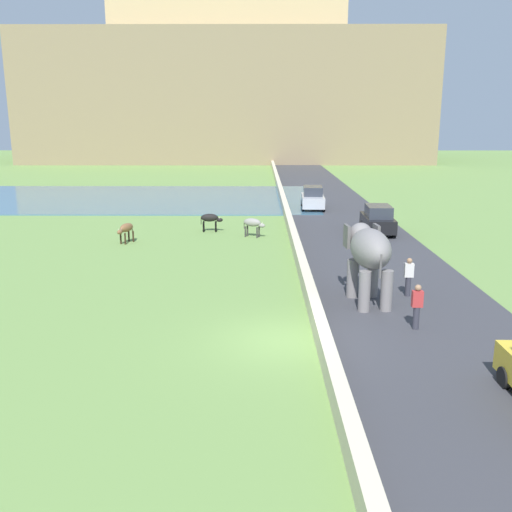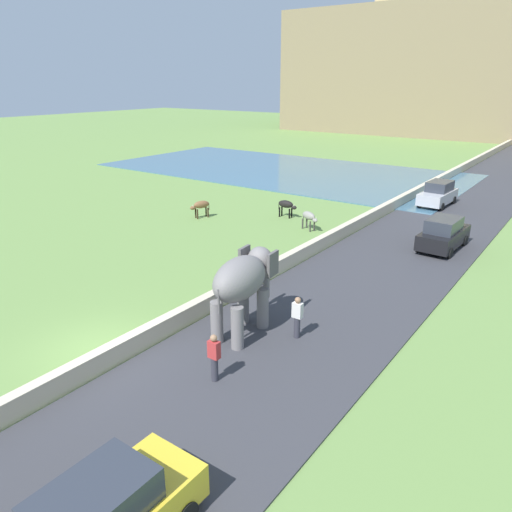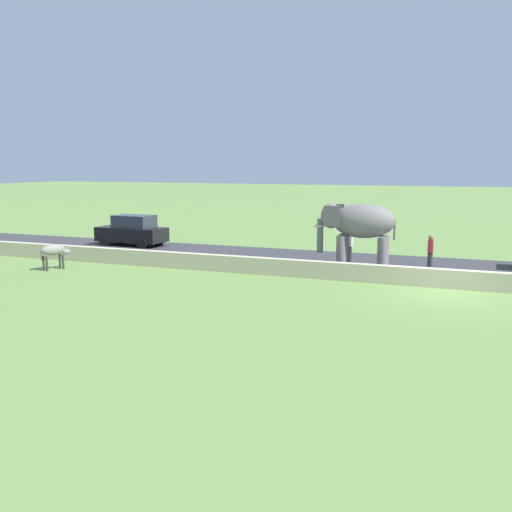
{
  "view_description": "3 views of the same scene",
  "coord_description": "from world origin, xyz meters",
  "px_view_note": "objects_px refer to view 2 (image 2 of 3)",
  "views": [
    {
      "loc": [
        -0.8,
        -17.48,
        7.08
      ],
      "look_at": [
        -0.93,
        6.1,
        1.36
      ],
      "focal_mm": 40.23,
      "sensor_mm": 36.0,
      "label": 1
    },
    {
      "loc": [
        12.97,
        -8.62,
        8.73
      ],
      "look_at": [
        1.67,
        7.09,
        1.69
      ],
      "focal_mm": 34.08,
      "sensor_mm": 36.0,
      "label": 2
    },
    {
      "loc": [
        -22.1,
        -1.58,
        4.67
      ],
      "look_at": [
        -2.23,
        6.44,
        1.35
      ],
      "focal_mm": 41.71,
      "sensor_mm": 36.0,
      "label": 3
    }
  ],
  "objects_px": {
    "elephant": "(243,282)",
    "person_beside_elephant": "(297,317)",
    "cow_brown": "(201,206)",
    "cow_grey": "(309,217)",
    "person_trailing": "(214,357)",
    "cow_black": "(286,205)",
    "car_black": "(443,234)",
    "car_silver": "(438,194)"
  },
  "relations": [
    {
      "from": "cow_black",
      "to": "cow_brown",
      "type": "bearing_deg",
      "value": -143.08
    },
    {
      "from": "person_trailing",
      "to": "car_black",
      "type": "xyz_separation_m",
      "value": [
        2.04,
        16.67,
        0.03
      ]
    },
    {
      "from": "elephant",
      "to": "person_trailing",
      "type": "distance_m",
      "value": 3.38
    },
    {
      "from": "person_beside_elephant",
      "to": "cow_brown",
      "type": "bearing_deg",
      "value": 143.33
    },
    {
      "from": "elephant",
      "to": "cow_grey",
      "type": "height_order",
      "value": "elephant"
    },
    {
      "from": "cow_brown",
      "to": "cow_grey",
      "type": "height_order",
      "value": "same"
    },
    {
      "from": "person_trailing",
      "to": "car_silver",
      "type": "distance_m",
      "value": 26.45
    },
    {
      "from": "person_trailing",
      "to": "cow_black",
      "type": "height_order",
      "value": "person_trailing"
    },
    {
      "from": "person_beside_elephant",
      "to": "cow_brown",
      "type": "xyz_separation_m",
      "value": [
        -13.65,
        10.16,
        -0.04
      ]
    },
    {
      "from": "cow_grey",
      "to": "cow_brown",
      "type": "bearing_deg",
      "value": -166.45
    },
    {
      "from": "elephant",
      "to": "person_trailing",
      "type": "relative_size",
      "value": 2.17
    },
    {
      "from": "car_black",
      "to": "cow_black",
      "type": "relative_size",
      "value": 2.91
    },
    {
      "from": "car_black",
      "to": "elephant",
      "type": "bearing_deg",
      "value": -103.03
    },
    {
      "from": "elephant",
      "to": "person_beside_elephant",
      "type": "distance_m",
      "value": 2.27
    },
    {
      "from": "cow_brown",
      "to": "elephant",
      "type": "bearing_deg",
      "value": -42.66
    },
    {
      "from": "person_trailing",
      "to": "cow_grey",
      "type": "distance_m",
      "value": 16.65
    },
    {
      "from": "car_black",
      "to": "cow_black",
      "type": "distance_m",
      "value": 10.47
    },
    {
      "from": "person_beside_elephant",
      "to": "cow_brown",
      "type": "distance_m",
      "value": 17.02
    },
    {
      "from": "person_trailing",
      "to": "elephant",
      "type": "bearing_deg",
      "value": 110.92
    },
    {
      "from": "cow_grey",
      "to": "car_black",
      "type": "bearing_deg",
      "value": 7.53
    },
    {
      "from": "elephant",
      "to": "cow_grey",
      "type": "distance_m",
      "value": 13.53
    },
    {
      "from": "car_silver",
      "to": "elephant",
      "type": "bearing_deg",
      "value": -90.06
    },
    {
      "from": "cow_black",
      "to": "car_black",
      "type": "bearing_deg",
      "value": -3.6
    },
    {
      "from": "car_silver",
      "to": "person_beside_elephant",
      "type": "bearing_deg",
      "value": -85.54
    },
    {
      "from": "elephant",
      "to": "car_silver",
      "type": "xyz_separation_m",
      "value": [
        0.03,
        23.46,
        -1.14
      ]
    },
    {
      "from": "elephant",
      "to": "person_trailing",
      "type": "xyz_separation_m",
      "value": [
        1.13,
        -2.97,
        -1.16
      ]
    },
    {
      "from": "car_black",
      "to": "cow_black",
      "type": "xyz_separation_m",
      "value": [
        -10.45,
        0.66,
        -0.06
      ]
    },
    {
      "from": "cow_grey",
      "to": "cow_black",
      "type": "bearing_deg",
      "value": 148.26
    },
    {
      "from": "cow_grey",
      "to": "person_beside_elephant",
      "type": "bearing_deg",
      "value": -61.91
    },
    {
      "from": "car_silver",
      "to": "car_black",
      "type": "xyz_separation_m",
      "value": [
        3.15,
        -9.76,
        0.0
      ]
    },
    {
      "from": "elephant",
      "to": "person_beside_elephant",
      "type": "relative_size",
      "value": 2.17
    },
    {
      "from": "car_black",
      "to": "cow_black",
      "type": "height_order",
      "value": "car_black"
    },
    {
      "from": "cow_grey",
      "to": "cow_black",
      "type": "xyz_separation_m",
      "value": [
        -2.72,
        1.68,
        0.0
      ]
    },
    {
      "from": "cow_brown",
      "to": "car_black",
      "type": "bearing_deg",
      "value": 10.48
    },
    {
      "from": "cow_brown",
      "to": "cow_black",
      "type": "height_order",
      "value": "same"
    },
    {
      "from": "cow_brown",
      "to": "car_silver",
      "type": "bearing_deg",
      "value": 46.55
    },
    {
      "from": "car_black",
      "to": "cow_grey",
      "type": "xyz_separation_m",
      "value": [
        -7.74,
        -1.02,
        -0.06
      ]
    },
    {
      "from": "car_black",
      "to": "person_trailing",
      "type": "bearing_deg",
      "value": -96.96
    },
    {
      "from": "elephant",
      "to": "cow_brown",
      "type": "relative_size",
      "value": 2.52
    },
    {
      "from": "car_black",
      "to": "cow_grey",
      "type": "distance_m",
      "value": 7.8
    },
    {
      "from": "elephant",
      "to": "cow_black",
      "type": "distance_m",
      "value": 16.14
    },
    {
      "from": "elephant",
      "to": "cow_grey",
      "type": "relative_size",
      "value": 2.51
    }
  ]
}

